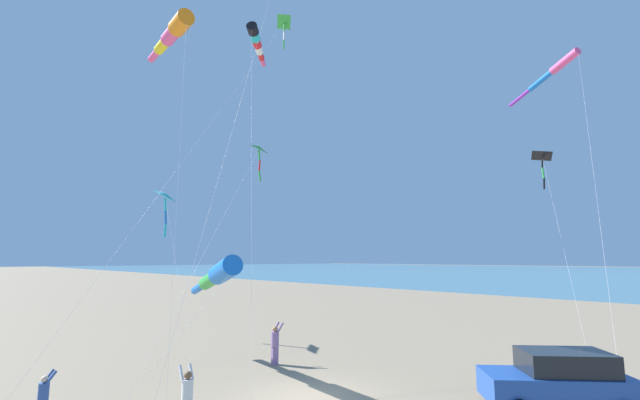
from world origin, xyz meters
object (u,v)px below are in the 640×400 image
object	(u,v)px
kite_delta_black_fish_shape	(166,197)
kite_delta_blue_topmost	(259,150)
person_child_green_jacket	(44,395)
kite_windsock_small_distant	(217,275)
kite_windsock_yellow_midlevel	(552,72)
kite_delta_checkered_midright	(543,156)
kite_windsock_teal_far_right	(172,34)
parked_car	(558,380)
kite_delta_rainbow_low_near	(285,24)
cooler_box	(572,385)
person_adult_flyer	(275,341)
person_child_grey_jacket	(187,393)
kite_windsock_orange_high_right	(256,41)

from	to	relation	value
kite_delta_black_fish_shape	kite_delta_blue_topmost	bearing A→B (deg)	-79.32
person_child_green_jacket	kite_windsock_small_distant	xyz separation A→B (m)	(6.39, 1.61, 3.21)
kite_windsock_yellow_midlevel	kite_delta_checkered_midright	xyz separation A→B (m)	(2.39, 1.73, -4.96)
kite_windsock_yellow_midlevel	kite_windsock_small_distant	xyz separation A→B (m)	(-19.78, 7.57, -12.87)
kite_windsock_yellow_midlevel	kite_windsock_small_distant	world-z (taller)	kite_windsock_yellow_midlevel
kite_windsock_yellow_midlevel	kite_windsock_teal_far_right	bearing A→B (deg)	151.51
parked_car	kite_delta_blue_topmost	bearing A→B (deg)	100.28
kite_delta_rainbow_low_near	kite_delta_black_fish_shape	world-z (taller)	kite_delta_rainbow_low_near
cooler_box	kite_windsock_teal_far_right	distance (m)	23.63
person_adult_flyer	kite_delta_blue_topmost	distance (m)	9.76
person_child_grey_jacket	kite_windsock_teal_far_right	distance (m)	17.64
cooler_box	person_child_grey_jacket	world-z (taller)	person_child_grey_jacket
kite_windsock_orange_high_right	kite_delta_blue_topmost	bearing A→B (deg)	-121.42
person_child_grey_jacket	kite_windsock_small_distant	bearing A→B (deg)	53.39
kite_delta_rainbow_low_near	kite_delta_blue_topmost	world-z (taller)	kite_delta_rainbow_low_near
person_child_green_jacket	kite_windsock_yellow_midlevel	xyz separation A→B (m)	(26.17, -5.96, 16.08)
kite_delta_rainbow_low_near	kite_delta_checkered_midright	world-z (taller)	kite_delta_rainbow_low_near
kite_delta_blue_topmost	kite_windsock_teal_far_right	distance (m)	7.42
kite_windsock_yellow_midlevel	kite_delta_rainbow_low_near	xyz separation A→B (m)	(-14.01, 10.55, 2.36)
parked_car	kite_delta_checkered_midright	world-z (taller)	kite_delta_checkered_midright
kite_delta_black_fish_shape	person_adult_flyer	bearing A→B (deg)	-84.32
parked_car	cooler_box	world-z (taller)	parked_car
person_child_green_jacket	kite_delta_checkered_midright	xyz separation A→B (m)	(28.56, -4.23, 11.11)
parked_car	kite_windsock_small_distant	size ratio (longest dim) A/B	0.68
person_adult_flyer	person_child_grey_jacket	xyz separation A→B (m)	(-6.13, -4.02, -0.10)
person_child_grey_jacket	kite_delta_blue_topmost	bearing A→B (deg)	43.66
person_adult_flyer	kite_windsock_yellow_midlevel	xyz separation A→B (m)	(17.07, -6.98, 15.88)
kite_windsock_small_distant	kite_delta_black_fish_shape	xyz separation A→B (m)	(1.67, 9.81, 4.63)
kite_windsock_yellow_midlevel	kite_delta_blue_topmost	world-z (taller)	kite_windsock_yellow_midlevel
kite_delta_black_fish_shape	kite_windsock_orange_high_right	world-z (taller)	kite_windsock_orange_high_right
parked_car	person_child_grey_jacket	size ratio (longest dim) A/B	2.64
cooler_box	kite_windsock_teal_far_right	size ratio (longest dim) A/B	0.04
cooler_box	kite_delta_black_fish_shape	world-z (taller)	kite_delta_black_fish_shape
kite_delta_black_fish_shape	kite_windsock_teal_far_right	world-z (taller)	kite_windsock_teal_far_right
person_child_green_jacket	kite_windsock_small_distant	distance (m)	7.33
kite_delta_blue_topmost	kite_windsock_small_distant	xyz separation A→B (m)	(-3.20, -1.71, -6.47)
kite_delta_blue_topmost	kite_windsock_yellow_midlevel	bearing A→B (deg)	-29.25
cooler_box	person_child_grey_jacket	distance (m)	13.30
person_adult_flyer	person_child_grey_jacket	bearing A→B (deg)	-146.76
kite_windsock_small_distant	kite_windsock_teal_far_right	distance (m)	12.85
kite_delta_checkered_midright	kite_windsock_small_distant	bearing A→B (deg)	165.24
kite_windsock_yellow_midlevel	kite_delta_checkered_midright	world-z (taller)	kite_windsock_yellow_midlevel
kite_windsock_orange_high_right	person_adult_flyer	bearing A→B (deg)	-116.69
parked_car	kite_delta_checkered_midright	xyz separation A→B (m)	(16.59, 5.59, 10.97)
cooler_box	kite_delta_black_fish_shape	bearing A→B (deg)	107.53
parked_car	kite_delta_black_fish_shape	bearing A→B (deg)	100.43
person_child_green_jacket	person_child_grey_jacket	xyz separation A→B (m)	(2.97, -3.00, 0.10)
kite_windsock_yellow_midlevel	parked_car	bearing A→B (deg)	-164.79
person_child_green_jacket	person_child_grey_jacket	distance (m)	4.22
parked_car	person_adult_flyer	world-z (taller)	parked_car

